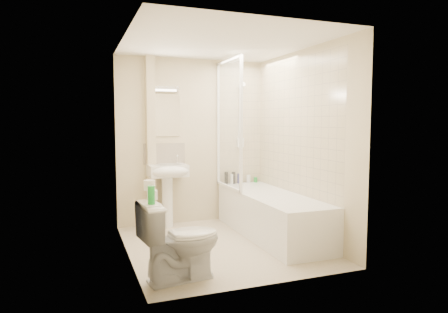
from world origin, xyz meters
name	(u,v)px	position (x,y,z in m)	size (l,w,h in m)	color
floor	(221,245)	(0.00, 0.00, 0.00)	(2.50, 2.50, 0.00)	beige
wall_back	(192,141)	(0.00, 1.25, 1.20)	(2.20, 0.02, 2.40)	beige
wall_left	(126,148)	(-1.10, 0.00, 1.20)	(0.02, 2.50, 2.40)	beige
wall_right	(302,144)	(1.10, 0.00, 1.20)	(0.02, 2.50, 2.40)	beige
ceiling	(221,43)	(0.00, 0.00, 2.40)	(2.20, 2.50, 0.02)	white
tile_back	(240,126)	(0.75, 1.24, 1.42)	(0.70, 0.01, 1.75)	beige
tile_right	(295,127)	(1.09, 0.17, 1.42)	(0.01, 2.10, 1.75)	beige
pipe_boxing	(151,142)	(-0.62, 1.19, 1.20)	(0.12, 0.12, 2.40)	beige
splashback	(164,154)	(-0.42, 1.24, 1.03)	(0.60, 0.01, 0.30)	beige
mirror	(164,115)	(-0.42, 1.24, 1.58)	(0.46, 0.01, 0.60)	white
strip_light	(164,89)	(-0.42, 1.22, 1.95)	(0.42, 0.07, 0.07)	silver
bathtub	(271,214)	(0.75, 0.17, 0.29)	(0.70, 2.10, 0.55)	white
shower_screen	(229,124)	(0.40, 0.80, 1.45)	(0.04, 0.92, 1.80)	white
shower_fixture	(241,118)	(0.75, 1.19, 1.55)	(0.10, 0.16, 0.99)	white
pedestal_sink	(168,178)	(-0.42, 1.01, 0.71)	(0.53, 0.48, 1.01)	white
bottle_black_a	(226,178)	(0.50, 1.16, 0.64)	(0.06, 0.06, 0.18)	black
bottle_white_a	(232,179)	(0.59, 1.16, 0.62)	(0.05, 0.05, 0.15)	white
bottle_black_b	(234,178)	(0.62, 1.16, 0.64)	(0.06, 0.06, 0.18)	black
bottle_blue	(239,178)	(0.71, 1.16, 0.62)	(0.05, 0.05, 0.15)	navy
bottle_white_b	(249,179)	(0.87, 1.16, 0.61)	(0.06, 0.06, 0.12)	silver
bottle_green	(255,180)	(0.99, 1.16, 0.59)	(0.05, 0.05, 0.08)	green
toilet	(181,240)	(-0.72, -0.85, 0.38)	(0.80, 0.52, 0.77)	white
toilet_roll_lower	(152,195)	(-0.96, -0.76, 0.81)	(0.10, 0.10, 0.09)	white
toilet_roll_upper	(149,185)	(-0.99, -0.75, 0.90)	(0.10, 0.10, 0.09)	white
green_bottle	(151,195)	(-1.01, -0.96, 0.85)	(0.06, 0.06, 0.16)	green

